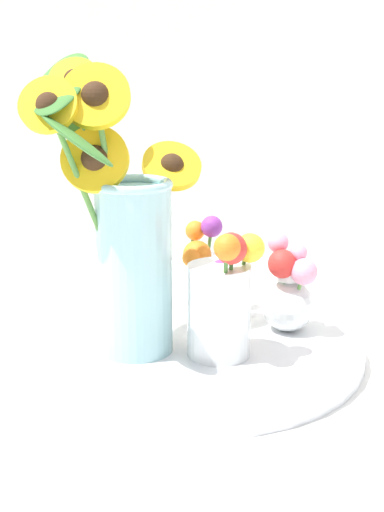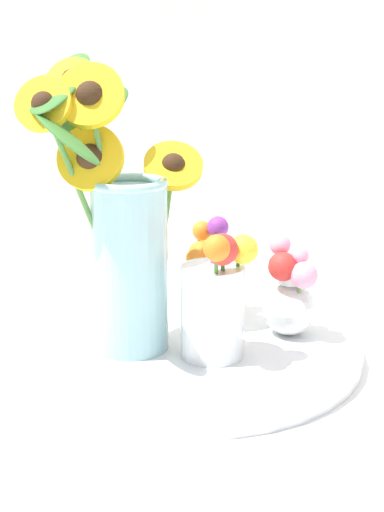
{
  "view_description": "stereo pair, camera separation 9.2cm",
  "coord_description": "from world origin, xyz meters",
  "views": [
    {
      "loc": [
        -0.1,
        -0.84,
        0.39
      ],
      "look_at": [
        -0.02,
        0.04,
        0.14
      ],
      "focal_mm": 50.0,
      "sensor_mm": 36.0,
      "label": 1
    },
    {
      "loc": [
        -0.0,
        -0.85,
        0.39
      ],
      "look_at": [
        -0.02,
        0.04,
        0.14
      ],
      "focal_mm": 50.0,
      "sensor_mm": 36.0,
      "label": 2
    }
  ],
  "objects": [
    {
      "name": "ground_plane",
      "position": [
        0.0,
        0.0,
        0.0
      ],
      "size": [
        6.0,
        6.0,
        0.0
      ],
      "primitive_type": "plane",
      "color": "white"
    },
    {
      "name": "serving_tray",
      "position": [
        -0.02,
        0.04,
        0.01
      ],
      "size": [
        0.46,
        0.46,
        0.02
      ],
      "color": "silver",
      "rests_on": "ground_plane"
    },
    {
      "name": "mason_jar_sunflowers",
      "position": [
        -0.1,
        0.02,
        0.18
      ],
      "size": [
        0.23,
        0.23,
        0.38
      ],
      "color": "#9ED1D6",
      "rests_on": "serving_tray"
    },
    {
      "name": "vase_small_center",
      "position": [
        0.02,
        -0.01,
        0.09
      ],
      "size": [
        0.09,
        0.1,
        0.17
      ],
      "color": "white",
      "rests_on": "serving_tray"
    },
    {
      "name": "vase_bulb_right",
      "position": [
        0.12,
        0.06,
        0.08
      ],
      "size": [
        0.07,
        0.08,
        0.14
      ],
      "color": "white",
      "rests_on": "serving_tray"
    },
    {
      "name": "vase_small_back",
      "position": [
        0.01,
        0.14,
        0.09
      ],
      "size": [
        0.07,
        0.08,
        0.15
      ],
      "color": "white",
      "rests_on": "serving_tray"
    }
  ]
}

